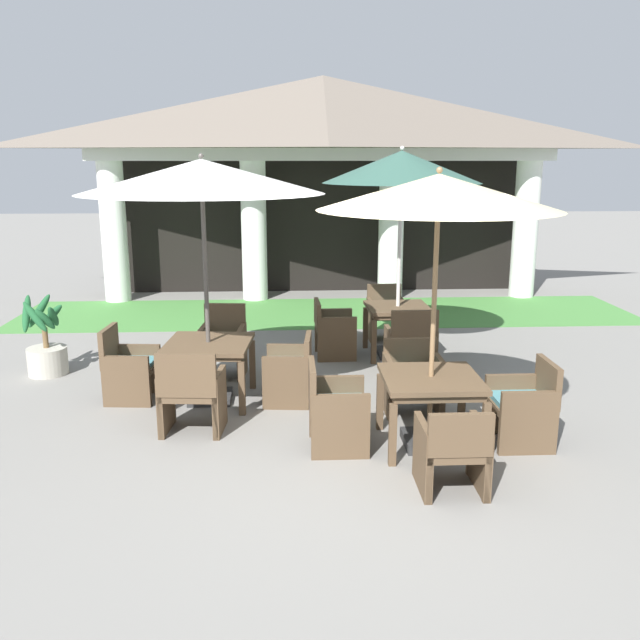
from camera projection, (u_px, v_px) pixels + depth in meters
ground_plane at (369, 463)px, 6.37m from camera, size 60.00×60.00×0.00m
background_pavilion at (323, 134)px, 13.18m from camera, size 9.49×2.53×4.34m
lawn_strip at (327, 312)px, 12.56m from camera, size 11.29×2.54×0.01m
patio_table_near_foreground at (209, 349)px, 7.89m from camera, size 1.05×1.05×0.72m
patio_umbrella_near_foreground at (202, 178)px, 7.43m from camera, size 2.74×2.74×2.86m
patio_chair_near_foreground_west at (129, 368)px, 7.97m from camera, size 0.61×0.60×0.89m
patio_chair_near_foreground_east at (290, 370)px, 7.91m from camera, size 0.59×0.63×0.80m
patio_chair_near_foreground_south at (191, 394)px, 7.00m from camera, size 0.67×0.58×0.92m
patio_chair_near_foreground_north at (223, 344)px, 8.87m from camera, size 0.61×0.57×0.93m
patio_table_mid_left at (398, 313)px, 9.74m from camera, size 0.91×0.91×0.73m
patio_umbrella_mid_left at (402, 169)px, 9.27m from camera, size 2.20×2.20×2.97m
patio_chair_mid_left_north at (386, 314)px, 10.71m from camera, size 0.58×0.54×0.84m
patio_chair_mid_left_south at (411, 345)px, 8.87m from camera, size 0.64×0.53×0.92m
patio_chair_mid_left_west at (333, 329)px, 9.72m from camera, size 0.58×0.62×0.82m
patio_table_mid_right at (431, 385)px, 6.64m from camera, size 0.95×0.95×0.73m
patio_umbrella_mid_right at (438, 196)px, 6.21m from camera, size 2.27×2.27×2.73m
patio_chair_mid_right_north at (413, 378)px, 7.61m from camera, size 0.64×0.54×0.80m
patio_chair_mid_right_east at (524, 406)px, 6.73m from camera, size 0.58×0.59×0.86m
patio_chair_mid_right_south at (453, 449)px, 5.78m from camera, size 0.56×0.59×0.80m
patio_chair_mid_right_west at (334, 409)px, 6.65m from camera, size 0.57×0.61×0.87m
potted_palm_left_edge at (46, 351)px, 8.94m from camera, size 0.55×0.55×1.08m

